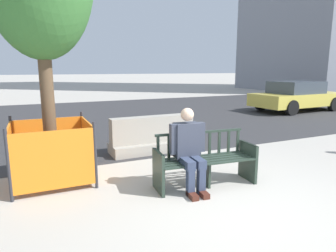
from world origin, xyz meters
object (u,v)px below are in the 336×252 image
Objects in this scene: construction_fence at (52,150)px; car_taxi_near at (297,96)px; street_bench at (205,162)px; seated_person at (189,147)px; jersey_barrier_centre at (153,137)px.

car_taxi_near reaches higher than construction_fence.
street_bench is 2.62m from construction_fence.
construction_fence is at bearing 151.85° from street_bench.
street_bench is at bearing -28.15° from construction_fence.
construction_fence is (-2.30, 1.23, 0.15)m from street_bench.
seated_person reaches higher than street_bench.
jersey_barrier_centre is 2.52m from construction_fence.
construction_fence is at bearing -155.19° from jersey_barrier_centre.
jersey_barrier_centre is (-0.03, 2.29, -0.06)m from street_bench.
construction_fence reaches higher than jersey_barrier_centre.
car_taxi_near reaches higher than seated_person.
car_taxi_near is at bearing 33.84° from seated_person.
construction_fence is at bearing -156.62° from car_taxi_near.
jersey_barrier_centre is at bearing 24.81° from construction_fence.
jersey_barrier_centre is 9.33m from car_taxi_near.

